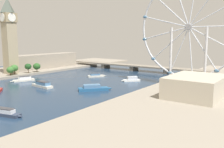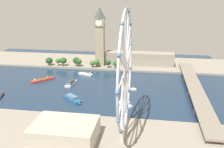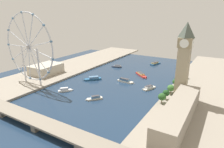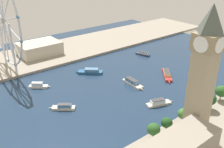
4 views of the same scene
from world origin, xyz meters
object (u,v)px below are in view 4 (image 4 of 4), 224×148
Objects in this scene: clock_tower at (203,73)px; tour_boat_2 at (209,55)px; tour_boat_0 at (38,85)px; tour_boat_5 at (133,83)px; tour_boat_1 at (63,107)px; tour_boat_4 at (167,74)px; riverside_hall at (39,48)px; tour_boat_6 at (143,54)px; tour_boat_3 at (90,71)px; tour_boat_7 at (159,103)px; ferris_wheel at (3,21)px.

clock_tower is 183.48m from tour_boat_2.
tour_boat_0 is 0.62× the size of tour_boat_5.
tour_boat_4 is at bearing -146.84° from tour_boat_1.
tour_boat_5 is (-3.33, -78.41, 0.39)m from tour_boat_1.
tour_boat_1 is (-51.33, 0.32, -0.26)m from tour_boat_0.
tour_boat_4 is at bearing -160.96° from tour_boat_2.
riverside_hall is 142.47m from tour_boat_5.
tour_boat_0 reaches higher than tour_boat_6.
tour_boat_5 reaches higher than tour_boat_2.
riverside_hall is 1.88× the size of tour_boat_3.
tour_boat_5 reaches higher than tour_boat_0.
clock_tower is 148.16m from tour_boat_3.
riverside_hall is 2.68× the size of tour_boat_0.
tour_boat_2 reaches higher than tour_boat_4.
tour_boat_2 is at bearing 35.00° from tour_boat_7.
tour_boat_2 is at bearing -118.47° from ferris_wheel.
clock_tower reaches higher than tour_boat_5.
tour_boat_0 is 0.93× the size of tour_boat_1.
tour_boat_0 is 218.53m from tour_boat_2.
tour_boat_5 is (3.71, 132.51, 0.19)m from tour_boat_2.
tour_boat_1 is at bearing 93.63° from tour_boat_6.
tour_boat_7 is (-43.47, 8.93, -0.16)m from tour_boat_5.
tour_boat_7 is (45.65, -13.34, -49.11)m from clock_tower.
ferris_wheel reaches higher than tour_boat_0.
clock_tower is 212.26m from ferris_wheel.
tour_boat_2 is 146.92m from tour_boat_7.
tour_boat_3 is 94.49m from tour_boat_7.
riverside_hall is at bearing 118.58° from tour_boat_7.
tour_boat_2 reaches higher than tour_boat_1.
tour_boat_5 is at bearing -165.72° from tour_boat_2.
riverside_hall is 91.74m from tour_boat_0.
tour_boat_1 is 0.66× the size of tour_boat_5.
tour_boat_7 is (-34.86, 52.81, 0.12)m from tour_boat_4.
tour_boat_4 reaches higher than tour_boat_6.
clock_tower is at bearing 131.92° from tour_boat_6.
tour_boat_0 is 0.85× the size of tour_boat_6.
riverside_hall is 167.42m from tour_boat_4.
tour_boat_6 is (63.25, -25.83, -0.03)m from tour_boat_4.
tour_boat_4 is (-122.42, -128.10, -55.18)m from ferris_wheel.
tour_boat_5 is (-136.92, -38.42, -8.58)m from riverside_hall.
tour_boat_6 is (51.31, -148.11, 0.08)m from tour_boat_1.
tour_boat_0 is 137.39m from tour_boat_4.
tour_boat_4 is (-63.27, -121.96, -0.15)m from tour_boat_0.
clock_tower reaches higher than tour_boat_1.
clock_tower is 3.42× the size of tour_boat_3.
tour_boat_5 is 1.17× the size of tour_boat_7.
riverside_hall is 1.66× the size of tour_boat_5.
clock_tower is at bearing 129.87° from tour_boat_3.
tour_boat_5 is (89.13, -22.27, -48.95)m from clock_tower.
clock_tower is 118.88m from tour_boat_1.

